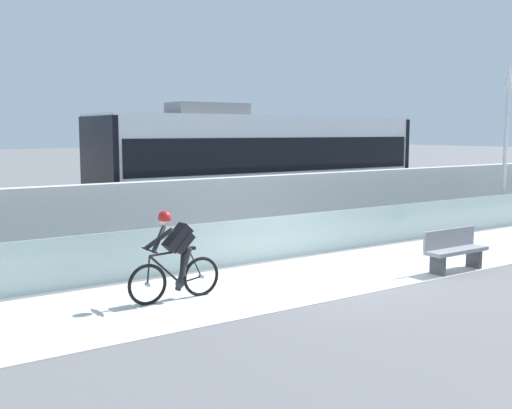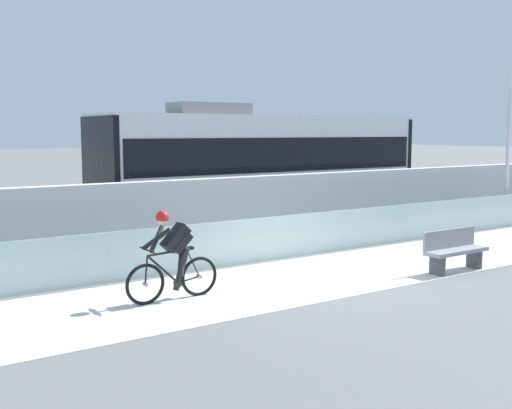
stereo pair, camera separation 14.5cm
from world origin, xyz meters
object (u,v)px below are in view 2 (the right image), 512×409
object	(u,v)px
tram	(263,165)
bench	(454,249)
lamp_post_antenna	(509,121)
cyclist_on_bike	(173,257)

from	to	relation	value
tram	bench	bearing A→B (deg)	-94.96
tram	lamp_post_antenna	world-z (taller)	lamp_post_antenna
tram	lamp_post_antenna	xyz separation A→B (m)	(6.14, -4.70, 1.40)
lamp_post_antenna	bench	world-z (taller)	lamp_post_antenna
cyclist_on_bike	bench	size ratio (longest dim) A/B	1.11
tram	cyclist_on_bike	world-z (taller)	tram
tram	cyclist_on_bike	distance (m)	9.62
tram	bench	size ratio (longest dim) A/B	6.91
bench	lamp_post_antenna	bearing A→B (deg)	26.66
tram	lamp_post_antenna	bearing A→B (deg)	-37.45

